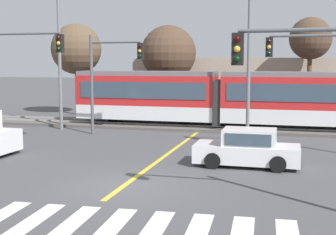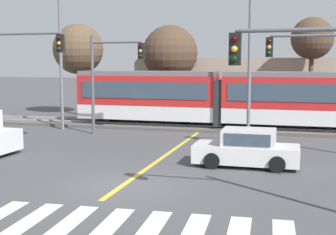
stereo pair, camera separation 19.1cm
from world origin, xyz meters
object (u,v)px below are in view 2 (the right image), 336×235
at_px(light_rail_tram, 221,96).
at_px(street_lamp_centre, 254,50).
at_px(traffic_light_mid_left, 16,65).
at_px(sedan_crossing, 247,149).
at_px(traffic_light_mid_right, 326,70).
at_px(bare_tree_far_west, 78,49).
at_px(bare_tree_west, 170,53).
at_px(bare_tree_east, 312,39).
at_px(traffic_light_near_right, 317,82).
at_px(traffic_light_far_left, 110,69).
at_px(street_lamp_west, 63,41).

xyz_separation_m(light_rail_tram, street_lamp_centre, (2.30, -2.93, 2.80)).
bearing_deg(traffic_light_mid_left, sedan_crossing, -11.25).
relative_size(light_rail_tram, traffic_light_mid_right, 3.25).
bearing_deg(sedan_crossing, street_lamp_centre, 93.45).
height_order(sedan_crossing, street_lamp_centre, street_lamp_centre).
distance_m(street_lamp_centre, bare_tree_far_west, 16.60).
distance_m(bare_tree_west, bare_tree_east, 10.29).
bearing_deg(traffic_light_mid_right, traffic_light_near_right, -94.53).
distance_m(traffic_light_mid_left, bare_tree_far_west, 13.34).
bearing_deg(light_rail_tram, traffic_light_far_left, -144.49).
relative_size(light_rail_tram, bare_tree_far_west, 2.57).
relative_size(street_lamp_west, street_lamp_centre, 1.15).
bearing_deg(traffic_light_far_left, light_rail_tram, 35.51).
bearing_deg(sedan_crossing, bare_tree_west, 115.64).
distance_m(light_rail_tram, traffic_light_far_left, 7.26).
distance_m(sedan_crossing, bare_tree_far_west, 21.94).
xyz_separation_m(street_lamp_west, street_lamp_centre, (11.63, -0.08, -0.62)).
bearing_deg(traffic_light_mid_left, traffic_light_far_left, 46.52).
xyz_separation_m(traffic_light_near_right, bare_tree_west, (-9.88, 21.21, 1.18)).
xyz_separation_m(traffic_light_mid_left, street_lamp_centre, (11.65, 4.97, 0.80)).
xyz_separation_m(bare_tree_far_west, bare_tree_east, (17.73, -0.41, 0.55)).
distance_m(sedan_crossing, bare_tree_east, 16.03).
height_order(light_rail_tram, bare_tree_far_west, bare_tree_far_west).
xyz_separation_m(sedan_crossing, bare_tree_west, (-7.48, 15.59, 4.16)).
height_order(street_lamp_west, bare_tree_west, street_lamp_west).
distance_m(traffic_light_mid_left, traffic_light_far_left, 5.25).
distance_m(light_rail_tram, traffic_light_mid_right, 9.29).
relative_size(traffic_light_mid_left, bare_tree_west, 0.88).
bearing_deg(traffic_light_mid_left, traffic_light_near_right, -28.99).
xyz_separation_m(traffic_light_far_left, street_lamp_centre, (8.04, 1.17, 1.07)).
bearing_deg(bare_tree_west, light_rail_tram, -48.13).
bearing_deg(traffic_light_far_left, traffic_light_mid_left, -133.48).
xyz_separation_m(traffic_light_mid_left, bare_tree_west, (4.61, 13.18, 0.81)).
bearing_deg(street_lamp_west, traffic_light_mid_right, -15.24).
height_order(traffic_light_far_left, bare_tree_east, bare_tree_east).
xyz_separation_m(light_rail_tram, street_lamp_west, (-9.33, -2.85, 3.42)).
relative_size(traffic_light_far_left, street_lamp_centre, 0.68).
xyz_separation_m(traffic_light_mid_right, bare_tree_far_west, (-18.09, 12.06, 1.33)).
bearing_deg(traffic_light_mid_right, traffic_light_far_left, 166.01).
relative_size(traffic_light_far_left, bare_tree_east, 0.79).
bearing_deg(light_rail_tram, bare_tree_east, 40.32).
bearing_deg(traffic_light_mid_left, light_rail_tram, 40.20).
relative_size(traffic_light_mid_right, bare_tree_east, 0.78).
height_order(traffic_light_mid_left, street_lamp_centre, street_lamp_centre).
distance_m(traffic_light_mid_left, bare_tree_east, 19.52).
xyz_separation_m(sedan_crossing, traffic_light_near_right, (2.40, -5.62, 2.98)).
distance_m(sedan_crossing, traffic_light_mid_right, 5.54).
relative_size(sedan_crossing, street_lamp_west, 0.43).
bearing_deg(light_rail_tram, bare_tree_far_west, 157.47).
distance_m(traffic_light_near_right, street_lamp_centre, 13.36).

